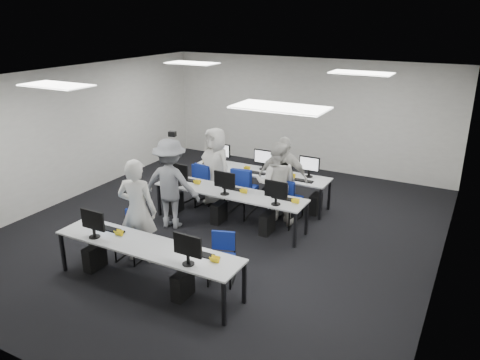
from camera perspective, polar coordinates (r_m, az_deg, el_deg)
The scene contains 23 objects.
room at distance 8.96m, azimuth -1.99°, elevation 2.81°, with size 9.00×9.02×3.00m.
ceiling_panels at distance 8.64m, azimuth -2.11°, elevation 12.26°, with size 5.20×4.60×0.02m.
desk_front at distance 7.45m, azimuth -11.30°, elevation -8.10°, with size 3.20×0.70×0.73m.
desk_mid at distance 9.39m, azimuth -1.32°, elevation -1.66°, with size 3.20×0.70×0.73m.
desk_back at distance 10.56m, azimuth 2.42°, elevation 0.79°, with size 3.20×0.70×0.73m.
equipment_front at distance 7.70m, azimuth -12.35°, elevation -9.93°, with size 2.51×0.41×1.19m.
equipment_mid at distance 9.59m, azimuth -2.36°, elevation -3.29°, with size 2.91×0.41×1.19m.
equipment_back at distance 10.61m, azimuth 3.37°, elevation -0.98°, with size 2.91×0.41×1.19m.
chair_0 at distance 8.49m, azimuth -13.06°, elevation -7.71°, with size 0.46×0.50×0.86m.
chair_1 at distance 7.64m, azimuth -2.25°, elevation -10.56°, with size 0.51×0.54×0.81m.
chair_2 at distance 10.66m, azimuth -5.54°, elevation -1.46°, with size 0.46×0.50×0.85m.
chair_3 at distance 9.96m, azimuth -0.19°, elevation -2.68°, with size 0.55×0.58×0.97m.
chair_4 at distance 9.57m, azimuth 5.13°, elevation -3.91°, with size 0.52×0.55×0.89m.
chair_5 at distance 10.70m, azimuth -3.85°, elevation -1.17°, with size 0.55×0.58×0.94m.
chair_6 at distance 10.26m, azimuth 0.54°, elevation -2.00°, with size 0.50×0.54×0.98m.
chair_7 at distance 9.89m, azimuth 6.02°, elevation -3.16°, with size 0.48×0.52×0.88m.
handbag at distance 10.00m, azimuth -8.22°, elevation 0.66°, with size 0.35×0.22×0.29m, color olive.
student_0 at distance 8.16m, azimuth -12.38°, elevation -3.70°, with size 0.68×0.44×1.85m, color silver.
student_1 at distance 9.48m, azimuth 4.42°, elevation -0.37°, with size 0.83×0.65×1.72m, color silver.
student_2 at distance 10.39m, azimuth -2.99°, elevation 1.63°, with size 0.86×0.56×1.76m, color silver.
student_3 at distance 9.66m, azimuth 5.21°, elevation 0.19°, with size 1.04×0.43×1.77m, color silver.
photographer at distance 9.35m, azimuth -8.43°, elevation -0.46°, with size 1.18×0.68×1.82m, color gray.
dslr_camera at distance 9.22m, azimuth -8.25°, elevation 5.59°, with size 0.14×0.18×0.10m, color black.
Camera 1 is at (4.32, -7.40, 4.12)m, focal length 35.00 mm.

